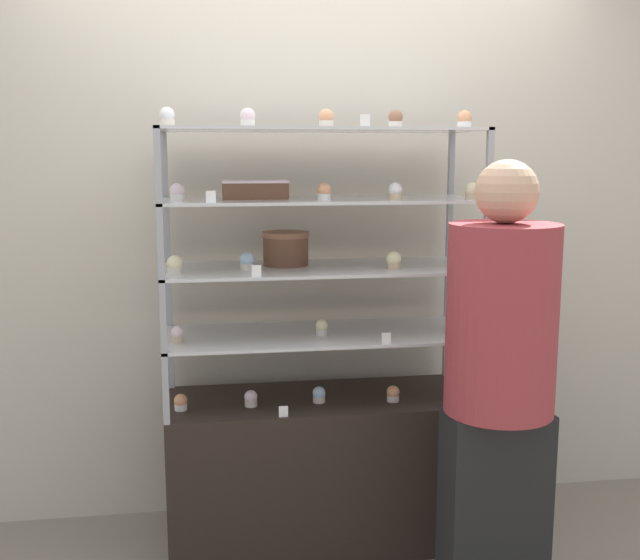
% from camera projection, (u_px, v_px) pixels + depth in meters
% --- Properties ---
extents(ground_plane, '(20.00, 20.00, 0.00)m').
position_uv_depth(ground_plane, '(320.00, 538.00, 3.25)').
color(ground_plane, gray).
extents(back_wall, '(8.00, 0.05, 2.60)m').
position_uv_depth(back_wall, '(307.00, 231.00, 3.40)').
color(back_wall, beige).
rests_on(back_wall, ground_plane).
extents(display_base, '(1.26, 0.48, 0.64)m').
position_uv_depth(display_base, '(320.00, 469.00, 3.19)').
color(display_base, black).
rests_on(display_base, ground_plane).
extents(display_riser_lower, '(1.26, 0.48, 0.28)m').
position_uv_depth(display_riser_lower, '(320.00, 337.00, 3.10)').
color(display_riser_lower, '#99999E').
rests_on(display_riser_lower, display_base).
extents(display_riser_middle, '(1.26, 0.48, 0.28)m').
position_uv_depth(display_riser_middle, '(320.00, 271.00, 3.05)').
color(display_riser_middle, '#99999E').
rests_on(display_riser_middle, display_riser_lower).
extents(display_riser_upper, '(1.26, 0.48, 0.28)m').
position_uv_depth(display_riser_upper, '(320.00, 203.00, 3.00)').
color(display_riser_upper, '#99999E').
rests_on(display_riser_upper, display_riser_middle).
extents(display_riser_top, '(1.26, 0.48, 0.28)m').
position_uv_depth(display_riser_top, '(320.00, 132.00, 2.96)').
color(display_riser_top, '#99999E').
rests_on(display_riser_top, display_riser_upper).
extents(layer_cake_centerpiece, '(0.19, 0.19, 0.14)m').
position_uv_depth(layer_cake_centerpiece, '(286.00, 248.00, 3.08)').
color(layer_cake_centerpiece, brown).
rests_on(layer_cake_centerpiece, display_riser_middle).
extents(sheet_cake_frosted, '(0.26, 0.17, 0.07)m').
position_uv_depth(sheet_cake_frosted, '(255.00, 189.00, 2.98)').
color(sheet_cake_frosted, brown).
rests_on(sheet_cake_frosted, display_riser_upper).
extents(cupcake_0, '(0.05, 0.05, 0.07)m').
position_uv_depth(cupcake_0, '(181.00, 402.00, 2.97)').
color(cupcake_0, white).
rests_on(cupcake_0, display_base).
extents(cupcake_1, '(0.05, 0.05, 0.07)m').
position_uv_depth(cupcake_1, '(251.00, 399.00, 3.02)').
color(cupcake_1, beige).
rests_on(cupcake_1, display_base).
extents(cupcake_2, '(0.05, 0.05, 0.07)m').
position_uv_depth(cupcake_2, '(319.00, 395.00, 3.07)').
color(cupcake_2, beige).
rests_on(cupcake_2, display_base).
extents(cupcake_3, '(0.05, 0.05, 0.07)m').
position_uv_depth(cupcake_3, '(393.00, 394.00, 3.08)').
color(cupcake_3, beige).
rests_on(cupcake_3, display_base).
extents(cupcake_4, '(0.05, 0.05, 0.07)m').
position_uv_depth(cupcake_4, '(456.00, 390.00, 3.13)').
color(cupcake_4, beige).
rests_on(cupcake_4, display_base).
extents(price_tag_0, '(0.04, 0.00, 0.04)m').
position_uv_depth(price_tag_0, '(283.00, 412.00, 2.90)').
color(price_tag_0, white).
rests_on(price_tag_0, display_base).
extents(cupcake_5, '(0.05, 0.05, 0.07)m').
position_uv_depth(cupcake_5, '(177.00, 334.00, 2.93)').
color(cupcake_5, '#CCB28C').
rests_on(cupcake_5, display_riser_lower).
extents(cupcake_6, '(0.05, 0.05, 0.07)m').
position_uv_depth(cupcake_6, '(323.00, 328.00, 3.05)').
color(cupcake_6, beige).
rests_on(cupcake_6, display_riser_lower).
extents(cupcake_7, '(0.05, 0.05, 0.07)m').
position_uv_depth(cupcake_7, '(459.00, 323.00, 3.14)').
color(cupcake_7, white).
rests_on(cupcake_7, display_riser_lower).
extents(price_tag_1, '(0.04, 0.00, 0.04)m').
position_uv_depth(price_tag_1, '(386.00, 338.00, 2.91)').
color(price_tag_1, white).
rests_on(price_tag_1, display_riser_lower).
extents(cupcake_8, '(0.06, 0.06, 0.07)m').
position_uv_depth(cupcake_8, '(175.00, 265.00, 2.87)').
color(cupcake_8, beige).
rests_on(cupcake_8, display_riser_middle).
extents(cupcake_9, '(0.06, 0.06, 0.07)m').
position_uv_depth(cupcake_9, '(247.00, 261.00, 2.96)').
color(cupcake_9, beige).
rests_on(cupcake_9, display_riser_middle).
extents(cupcake_10, '(0.06, 0.06, 0.07)m').
position_uv_depth(cupcake_10, '(394.00, 261.00, 2.98)').
color(cupcake_10, '#CCB28C').
rests_on(cupcake_10, display_riser_middle).
extents(cupcake_11, '(0.06, 0.06, 0.07)m').
position_uv_depth(cupcake_11, '(461.00, 259.00, 3.04)').
color(cupcake_11, '#CCB28C').
rests_on(cupcake_11, display_riser_middle).
extents(price_tag_2, '(0.04, 0.00, 0.04)m').
position_uv_depth(price_tag_2, '(256.00, 271.00, 2.79)').
color(price_tag_2, white).
rests_on(price_tag_2, display_riser_middle).
extents(cupcake_12, '(0.05, 0.05, 0.07)m').
position_uv_depth(cupcake_12, '(177.00, 192.00, 2.85)').
color(cupcake_12, white).
rests_on(cupcake_12, display_riser_upper).
extents(cupcake_13, '(0.05, 0.05, 0.07)m').
position_uv_depth(cupcake_13, '(324.00, 192.00, 2.89)').
color(cupcake_13, white).
rests_on(cupcake_13, display_riser_upper).
extents(cupcake_14, '(0.05, 0.05, 0.07)m').
position_uv_depth(cupcake_14, '(395.00, 191.00, 2.92)').
color(cupcake_14, '#CCB28C').
rests_on(cupcake_14, display_riser_upper).
extents(cupcake_15, '(0.05, 0.05, 0.07)m').
position_uv_depth(cupcake_15, '(472.00, 191.00, 2.96)').
color(cupcake_15, '#CCB28C').
rests_on(cupcake_15, display_riser_upper).
extents(price_tag_3, '(0.04, 0.00, 0.04)m').
position_uv_depth(price_tag_3, '(211.00, 197.00, 2.72)').
color(price_tag_3, white).
rests_on(price_tag_3, display_riser_upper).
extents(cupcake_16, '(0.06, 0.06, 0.07)m').
position_uv_depth(cupcake_16, '(167.00, 117.00, 2.75)').
color(cupcake_16, beige).
rests_on(cupcake_16, display_riser_top).
extents(cupcake_17, '(0.06, 0.06, 0.07)m').
position_uv_depth(cupcake_17, '(248.00, 118.00, 2.80)').
color(cupcake_17, white).
rests_on(cupcake_17, display_riser_top).
extents(cupcake_18, '(0.06, 0.06, 0.07)m').
position_uv_depth(cupcake_18, '(326.00, 119.00, 2.87)').
color(cupcake_18, beige).
rests_on(cupcake_18, display_riser_top).
extents(cupcake_19, '(0.06, 0.06, 0.07)m').
position_uv_depth(cupcake_19, '(396.00, 119.00, 2.94)').
color(cupcake_19, beige).
rests_on(cupcake_19, display_riser_top).
extents(cupcake_20, '(0.06, 0.06, 0.07)m').
position_uv_depth(cupcake_20, '(464.00, 120.00, 2.96)').
color(cupcake_20, white).
rests_on(cupcake_20, display_riser_top).
extents(price_tag_4, '(0.04, 0.00, 0.04)m').
position_uv_depth(price_tag_4, '(365.00, 120.00, 2.76)').
color(price_tag_4, white).
rests_on(price_tag_4, display_riser_top).
extents(customer_figure, '(0.38, 0.38, 1.63)m').
position_uv_depth(customer_figure, '(499.00, 380.00, 2.60)').
color(customer_figure, black).
rests_on(customer_figure, ground_plane).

